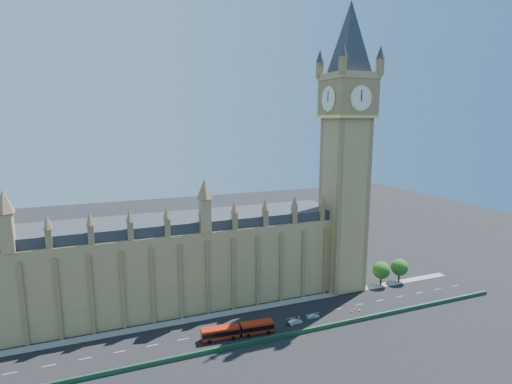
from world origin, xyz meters
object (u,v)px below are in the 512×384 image
object	(u,v)px
red_bus	(238,330)
car_white	(313,316)
car_grey	(294,322)
car_silver	(295,322)

from	to	relation	value
red_bus	car_white	xyz separation A→B (m)	(23.94, 1.60, -1.15)
car_grey	car_silver	distance (m)	0.41
car_white	car_silver	bearing A→B (deg)	102.24
car_silver	car_white	distance (m)	6.62
car_grey	car_silver	world-z (taller)	car_silver
car_silver	car_white	bearing A→B (deg)	-85.37
red_bus	car_white	bearing A→B (deg)	8.30
car_white	red_bus	bearing A→B (deg)	95.22
red_bus	car_silver	world-z (taller)	red_bus
red_bus	car_grey	distance (m)	17.11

